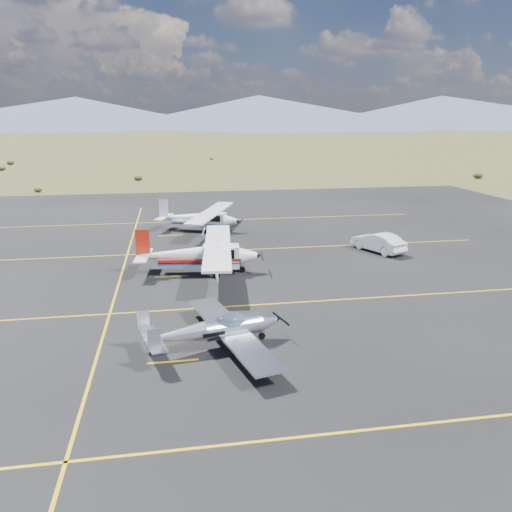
{
  "coord_description": "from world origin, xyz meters",
  "views": [
    {
      "loc": [
        -2.75,
        -21.53,
        9.26
      ],
      "look_at": [
        1.85,
        5.56,
        1.6
      ],
      "focal_mm": 35.0,
      "sensor_mm": 36.0,
      "label": 1
    }
  ],
  "objects_px": {
    "aircraft_cessna": "(200,254)",
    "sedan": "(378,242)",
    "aircraft_low_wing": "(217,329)",
    "aircraft_plain": "(199,218)"
  },
  "relations": [
    {
      "from": "sedan",
      "to": "aircraft_plain",
      "type": "bearing_deg",
      "value": -60.19
    },
    {
      "from": "aircraft_low_wing",
      "to": "aircraft_plain",
      "type": "bearing_deg",
      "value": 74.27
    },
    {
      "from": "aircraft_low_wing",
      "to": "aircraft_cessna",
      "type": "xyz_separation_m",
      "value": [
        -0.09,
        10.46,
        0.41
      ]
    },
    {
      "from": "aircraft_plain",
      "to": "sedan",
      "type": "relative_size",
      "value": 2.41
    },
    {
      "from": "aircraft_cessna",
      "to": "sedan",
      "type": "xyz_separation_m",
      "value": [
        12.82,
        3.05,
        -0.55
      ]
    },
    {
      "from": "aircraft_low_wing",
      "to": "sedan",
      "type": "bearing_deg",
      "value": 32.5
    },
    {
      "from": "aircraft_cessna",
      "to": "sedan",
      "type": "distance_m",
      "value": 13.19
    },
    {
      "from": "aircraft_cessna",
      "to": "aircraft_plain",
      "type": "relative_size",
      "value": 1.11
    },
    {
      "from": "aircraft_low_wing",
      "to": "sedan",
      "type": "distance_m",
      "value": 18.56
    },
    {
      "from": "aircraft_cessna",
      "to": "sedan",
      "type": "height_order",
      "value": "aircraft_cessna"
    }
  ]
}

